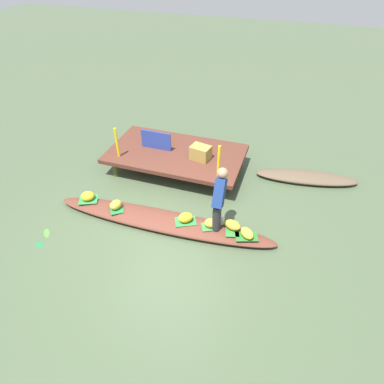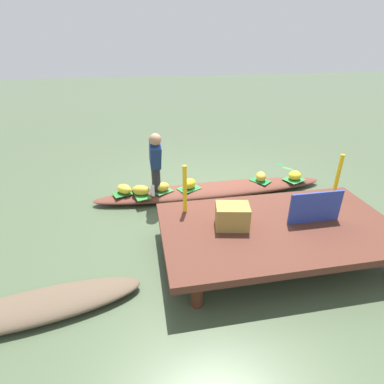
{
  "view_description": "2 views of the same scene",
  "coord_description": "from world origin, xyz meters",
  "views": [
    {
      "loc": [
        2.11,
        -4.43,
        4.67
      ],
      "look_at": [
        0.42,
        0.6,
        0.48
      ],
      "focal_mm": 31.21,
      "sensor_mm": 36.0,
      "label": 1
    },
    {
      "loc": [
        1.36,
        5.15,
        2.78
      ],
      "look_at": [
        0.48,
        0.35,
        0.27
      ],
      "focal_mm": 28.44,
      "sensor_mm": 36.0,
      "label": 2
    }
  ],
  "objects": [
    {
      "name": "leaf_mat_3",
      "position": [
        1.39,
        0.13,
        0.19
      ],
      "size": [
        0.36,
        0.49,
        0.01
      ],
      "primitive_type": "cube",
      "rotation": [
        0.0,
        0.0,
        1.83
      ],
      "color": "#317832",
      "rests_on": "vendor_boat"
    },
    {
      "name": "railing_post_west",
      "position": [
        -1.64,
        1.34,
        0.84
      ],
      "size": [
        0.06,
        0.06,
        0.73
      ],
      "primitive_type": "cylinder",
      "color": "yellow",
      "rests_on": "dock_platform"
    },
    {
      "name": "leaf_mat_0",
      "position": [
        1.69,
        0.01,
        0.19
      ],
      "size": [
        0.47,
        0.37,
        0.01
      ],
      "primitive_type": "cube",
      "rotation": [
        0.0,
        0.0,
        0.33
      ],
      "color": "#296B2A",
      "rests_on": "vendor_boat"
    },
    {
      "name": "leaf_mat_1",
      "position": [
        0.48,
        0.04,
        0.19
      ],
      "size": [
        0.48,
        0.43,
        0.01
      ],
      "primitive_type": "cube",
      "rotation": [
        0.0,
        0.0,
        0.46
      ],
      "color": "#2D813D",
      "rests_on": "vendor_boat"
    },
    {
      "name": "market_banner",
      "position": [
        -0.94,
        1.94,
        0.71
      ],
      "size": [
        0.75,
        0.03,
        0.46
      ],
      "primitive_type": "cube",
      "rotation": [
        0.0,
        0.0,
        -0.0
      ],
      "color": "#283C94",
      "rests_on": "dock_platform"
    },
    {
      "name": "banana_bunch_4",
      "position": [
        -1.69,
        0.02,
        0.28
      ],
      "size": [
        0.37,
        0.36,
        0.18
      ],
      "primitive_type": "ellipsoid",
      "rotation": [
        0.0,
        0.0,
        0.69
      ],
      "color": "yellow",
      "rests_on": "vendor_boat"
    },
    {
      "name": "banana_bunch_1",
      "position": [
        0.48,
        0.04,
        0.29
      ],
      "size": [
        0.36,
        0.34,
        0.2
      ],
      "primitive_type": "ellipsoid",
      "rotation": [
        0.0,
        0.0,
        0.63
      ],
      "color": "gold",
      "rests_on": "vendor_boat"
    },
    {
      "name": "canal_water",
      "position": [
        0.0,
        0.0,
        0.0
      ],
      "size": [
        40.0,
        40.0,
        0.0
      ],
      "primitive_type": "plane",
      "color": "#45553A",
      "rests_on": "ground"
    },
    {
      "name": "leaf_mat_5",
      "position": [
        -1.0,
        -0.05,
        0.19
      ],
      "size": [
        0.42,
        0.45,
        0.01
      ],
      "primitive_type": "cube",
      "rotation": [
        0.0,
        0.0,
        2.21
      ],
      "color": "#207236",
      "rests_on": "vendor_boat"
    },
    {
      "name": "leaf_mat_4",
      "position": [
        -1.69,
        0.02,
        0.19
      ],
      "size": [
        0.48,
        0.45,
        0.01
      ],
      "primitive_type": "cube",
      "rotation": [
        0.0,
        0.0,
        0.42
      ],
      "color": "#2B7D3C",
      "rests_on": "vendor_boat"
    },
    {
      "name": "drifting_plant_0",
      "position": [
        -2.06,
        -0.96,
        0.0
      ],
      "size": [
        0.25,
        0.27,
        0.01
      ],
      "primitive_type": "ellipsoid",
      "rotation": [
        0.0,
        0.0,
        2.28
      ],
      "color": "#468633",
      "rests_on": "ground"
    },
    {
      "name": "vendor_person",
      "position": [
        1.09,
        0.15,
        0.87
      ],
      "size": [
        0.2,
        0.52,
        1.2
      ],
      "color": "#28282D",
      "rests_on": "vendor_boat"
    },
    {
      "name": "banana_bunch_2",
      "position": [
        0.98,
        0.06,
        0.27
      ],
      "size": [
        0.28,
        0.24,
        0.17
      ],
      "primitive_type": "ellipsoid",
      "rotation": [
        0.0,
        0.0,
        3.41
      ],
      "color": "gold",
      "rests_on": "vendor_boat"
    },
    {
      "name": "water_bottle",
      "position": [
        1.18,
        0.19,
        0.29
      ],
      "size": [
        0.07,
        0.07,
        0.2
      ],
      "primitive_type": "cylinder",
      "color": "silver",
      "rests_on": "vendor_boat"
    },
    {
      "name": "railing_post_east",
      "position": [
        0.76,
        1.34,
        0.84
      ],
      "size": [
        0.06,
        0.06,
        0.73
      ],
      "primitive_type": "cylinder",
      "color": "yellow",
      "rests_on": "dock_platform"
    },
    {
      "name": "vendor_boat",
      "position": [
        0.0,
        0.0,
        0.09
      ],
      "size": [
        4.56,
        0.77,
        0.18
      ],
      "primitive_type": "ellipsoid",
      "rotation": [
        0.0,
        0.0,
        0.03
      ],
      "color": "brown",
      "rests_on": "ground"
    },
    {
      "name": "banana_bunch_5",
      "position": [
        -1.0,
        -0.05,
        0.28
      ],
      "size": [
        0.26,
        0.3,
        0.19
      ],
      "primitive_type": "ellipsoid",
      "rotation": [
        0.0,
        0.0,
        4.44
      ],
      "color": "gold",
      "rests_on": "vendor_boat"
    },
    {
      "name": "drifting_plant_1",
      "position": [
        -2.0,
        -1.25,
        0.0
      ],
      "size": [
        0.21,
        0.18,
        0.01
      ],
      "primitive_type": "ellipsoid",
      "rotation": [
        0.0,
        0.0,
        2.92
      ],
      "color": "#216C3D",
      "rests_on": "ground"
    },
    {
      "name": "banana_bunch_3",
      "position": [
        1.39,
        0.13,
        0.28
      ],
      "size": [
        0.36,
        0.28,
        0.19
      ],
      "primitive_type": "ellipsoid",
      "rotation": [
        0.0,
        0.0,
        2.85
      ],
      "color": "gold",
      "rests_on": "vendor_boat"
    },
    {
      "name": "banana_bunch_0",
      "position": [
        1.69,
        0.01,
        0.27
      ],
      "size": [
        0.35,
        0.34,
        0.17
      ],
      "primitive_type": "ellipsoid",
      "rotation": [
        0.0,
        0.0,
        2.39
      ],
      "color": "yellow",
      "rests_on": "vendor_boat"
    },
    {
      "name": "moored_boat",
      "position": [
        2.63,
        2.45,
        0.09
      ],
      "size": [
        2.39,
        0.91,
        0.18
      ],
      "primitive_type": "ellipsoid",
      "rotation": [
        0.0,
        0.0,
        0.15
      ],
      "color": "brown",
      "rests_on": "ground"
    },
    {
      "name": "leaf_mat_2",
      "position": [
        0.98,
        0.06,
        0.19
      ],
      "size": [
        0.41,
        0.37,
        0.01
      ],
      "primitive_type": "cube",
      "rotation": [
        0.0,
        0.0,
        0.48
      ],
      "color": "#38793E",
      "rests_on": "vendor_boat"
    },
    {
      "name": "produce_crate",
      "position": [
        0.21,
        1.85,
        0.64
      ],
      "size": [
        0.49,
        0.4,
        0.32
      ],
      "primitive_type": "cube",
      "rotation": [
        0.0,
        0.0,
        -0.2
      ],
      "color": "olive",
      "rests_on": "dock_platform"
    },
    {
      "name": "dock_platform",
      "position": [
        -0.44,
        1.94,
        0.42
      ],
      "size": [
        3.2,
        1.8,
        0.48
      ],
      "color": "#532B21",
      "rests_on": "ground"
    }
  ]
}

